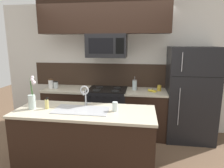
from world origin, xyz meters
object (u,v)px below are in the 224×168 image
stove_range (107,111)px  banana_bunch (152,91)px  french_press (135,85)px  storage_jar_tall (51,84)px  flower_vase (32,99)px  storage_jar_medium (56,85)px  refrigerator (190,94)px  sink_faucet (85,93)px  coffee_tin (159,88)px  microwave (107,46)px  dish_soap_bottle (47,104)px  drinking_glass (115,106)px

stove_range → banana_bunch: banana_bunch is taller
stove_range → french_press: (0.53, 0.06, 0.55)m
storage_jar_tall → flower_vase: size_ratio=0.41×
storage_jar_medium → flower_vase: flower_vase is taller
refrigerator → sink_faucet: 2.04m
coffee_tin → banana_bunch: bearing=-140.3°
refrigerator → french_press: 1.05m
stove_range → storage_jar_medium: size_ratio=6.49×
microwave → sink_faucet: (-0.15, -1.03, -0.65)m
refrigerator → sink_faucet: size_ratio=5.72×
dish_soap_bottle → stove_range: bearing=63.0°
banana_bunch → sink_faucet: 1.43m
storage_jar_medium → microwave: bearing=0.9°
sink_faucet → flower_vase: bearing=-161.4°
sink_faucet → microwave: bearing=81.9°
refrigerator → coffee_tin: size_ratio=15.92×
drinking_glass → stove_range: bearing=104.6°
banana_bunch → coffee_tin: size_ratio=1.73×
stove_range → dish_soap_bottle: size_ratio=5.64×
storage_jar_tall → french_press: 1.69m
drinking_glass → refrigerator: bearing=44.5°
refrigerator → storage_jar_medium: refrigerator is taller
microwave → sink_faucet: bearing=-98.1°
flower_vase → drinking_glass: bearing=3.7°
storage_jar_medium → flower_vase: 1.27m
drinking_glass → storage_jar_medium: bearing=139.3°
storage_jar_tall → coffee_tin: (2.16, 0.08, -0.04)m
french_press → storage_jar_medium: bearing=-176.5°
microwave → sink_faucet: size_ratio=2.43×
refrigerator → coffee_tin: (-0.57, 0.03, 0.09)m
storage_jar_tall → coffee_tin: size_ratio=1.71×
drinking_glass → flower_vase: flower_vase is taller
refrigerator → sink_faucet: refrigerator is taller
banana_bunch → flower_vase: 2.11m
microwave → storage_jar_medium: size_ratio=5.20×
coffee_tin → dish_soap_bottle: 2.10m
microwave → refrigerator: bearing=1.5°
sink_faucet → dish_soap_bottle: bearing=-157.7°
banana_bunch → sink_faucet: bearing=-135.7°
storage_jar_medium → dish_soap_bottle: dish_soap_bottle is taller
sink_faucet → dish_soap_bottle: sink_faucet is taller
microwave → storage_jar_tall: size_ratio=3.95×
refrigerator → flower_vase: size_ratio=3.79×
french_press → storage_jar_tall: bearing=-176.8°
stove_range → dish_soap_bottle: 1.50m
stove_range → dish_soap_bottle: (-0.64, -1.26, 0.52)m
storage_jar_medium → sink_faucet: bearing=-48.4°
sink_faucet → dish_soap_bottle: 0.55m
flower_vase → banana_bunch: bearing=35.6°
banana_bunch → dish_soap_bottle: bearing=-141.7°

